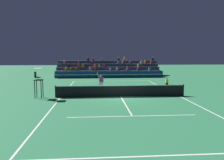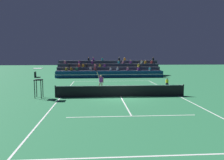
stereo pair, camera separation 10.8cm
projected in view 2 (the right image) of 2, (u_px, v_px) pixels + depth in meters
name	position (u px, v px, depth m)	size (l,w,h in m)	color
ground_plane	(121.00, 97.00, 20.20)	(120.00, 120.00, 0.00)	#2D7A4C
court_lines	(121.00, 97.00, 20.20)	(11.10, 23.90, 0.01)	white
tennis_net	(121.00, 91.00, 20.14)	(12.00, 0.10, 1.10)	black
sponsor_banner_wall	(110.00, 75.00, 36.28)	(18.00, 0.26, 1.10)	navy
bleacher_stand	(109.00, 70.00, 39.99)	(18.46, 4.75, 3.38)	#383D4C
umpire_chair	(38.00, 79.00, 19.49)	(0.76, 0.84, 2.67)	black
ball_kid_courtside	(167.00, 82.00, 28.02)	(0.30, 0.36, 0.84)	black
tennis_player	(101.00, 82.00, 23.11)	(0.95, 0.33, 2.49)	tan
tennis_ball	(91.00, 87.00, 25.83)	(0.07, 0.07, 0.07)	#C6DB33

